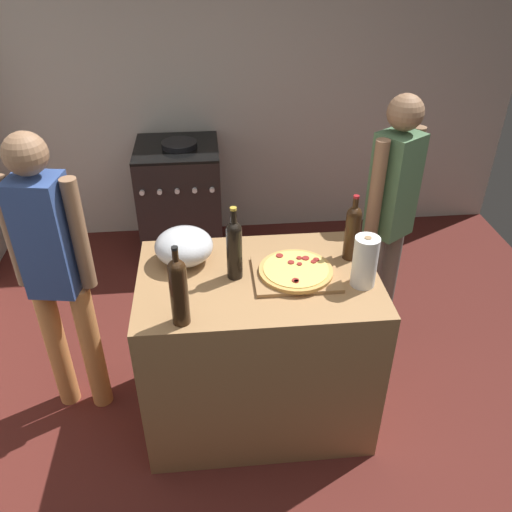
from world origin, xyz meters
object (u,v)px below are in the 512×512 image
(person_in_stripes, at_px, (54,267))
(person_in_red, at_px, (390,213))
(paper_towel_roll, at_px, (365,262))
(wine_bottle_green, at_px, (353,230))
(mixing_bowl, at_px, (184,246))
(wine_bottle_dark, at_px, (179,289))
(pizza, at_px, (296,270))
(stove, at_px, (181,200))
(wine_bottle_amber, at_px, (234,247))

(person_in_stripes, relative_size, person_in_red, 1.00)
(paper_towel_roll, height_order, wine_bottle_green, wine_bottle_green)
(person_in_red, bearing_deg, wine_bottle_green, -128.74)
(mixing_bowl, distance_m, wine_bottle_dark, 0.47)
(wine_bottle_green, relative_size, person_in_red, 0.21)
(paper_towel_roll, bearing_deg, person_in_red, 62.54)
(wine_bottle_green, distance_m, person_in_red, 0.57)
(wine_bottle_dark, bearing_deg, person_in_red, 35.89)
(wine_bottle_dark, xyz_separation_m, person_in_red, (1.17, 0.84, -0.17))
(pizza, distance_m, wine_bottle_dark, 0.62)
(stove, height_order, person_in_red, person_in_red)
(paper_towel_roll, xyz_separation_m, wine_bottle_dark, (-0.83, -0.19, 0.05))
(wine_bottle_dark, height_order, person_in_stripes, person_in_stripes)
(wine_bottle_dark, bearing_deg, pizza, 28.39)
(person_in_stripes, bearing_deg, person_in_red, 12.19)
(pizza, height_order, stove, pizza)
(pizza, height_order, wine_bottle_dark, wine_bottle_dark)
(wine_bottle_dark, bearing_deg, paper_towel_roll, 13.06)
(wine_bottle_green, bearing_deg, wine_bottle_dark, -153.11)
(paper_towel_roll, relative_size, person_in_stripes, 0.16)
(person_in_stripes, bearing_deg, paper_towel_roll, -10.35)
(paper_towel_roll, xyz_separation_m, person_in_stripes, (-1.45, 0.27, -0.12))
(pizza, bearing_deg, stove, 109.45)
(wine_bottle_amber, bearing_deg, person_in_red, 30.08)
(pizza, bearing_deg, wine_bottle_dark, -151.61)
(wine_bottle_green, bearing_deg, person_in_stripes, 178.47)
(paper_towel_roll, xyz_separation_m, stove, (-0.91, 1.85, -0.58))
(wine_bottle_green, distance_m, stove, 1.96)
(wine_bottle_amber, height_order, stove, wine_bottle_amber)
(mixing_bowl, relative_size, wine_bottle_amber, 0.77)
(wine_bottle_dark, bearing_deg, mixing_bowl, 89.14)
(pizza, xyz_separation_m, stove, (-0.62, 1.75, -0.49))
(wine_bottle_amber, relative_size, stove, 0.39)
(wine_bottle_green, xyz_separation_m, wine_bottle_dark, (-0.83, -0.42, 0.01))
(wine_bottle_dark, xyz_separation_m, stove, (-0.09, 2.04, -0.63))
(paper_towel_roll, relative_size, wine_bottle_dark, 0.68)
(mixing_bowl, xyz_separation_m, wine_bottle_amber, (0.24, -0.15, 0.08))
(mixing_bowl, bearing_deg, pizza, -18.43)
(pizza, bearing_deg, person_in_red, 41.23)
(person_in_stripes, height_order, person_in_red, person_in_stripes)
(person_in_stripes, bearing_deg, stove, 71.22)
(paper_towel_roll, xyz_separation_m, person_in_red, (0.34, 0.65, -0.12))
(paper_towel_roll, bearing_deg, person_in_stripes, 169.65)
(stove, bearing_deg, wine_bottle_amber, -79.14)
(wine_bottle_green, distance_m, person_in_stripes, 1.46)
(wine_bottle_dark, distance_m, wine_bottle_amber, 0.39)
(mixing_bowl, height_order, person_in_red, person_in_red)
(person_in_red, bearing_deg, stove, 136.42)
(mixing_bowl, relative_size, stove, 0.30)
(paper_towel_roll, xyz_separation_m, wine_bottle_green, (-0.00, 0.23, 0.03))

